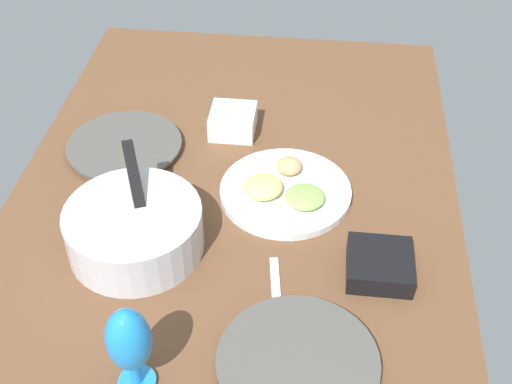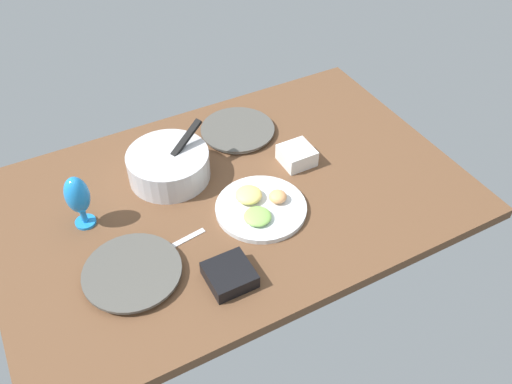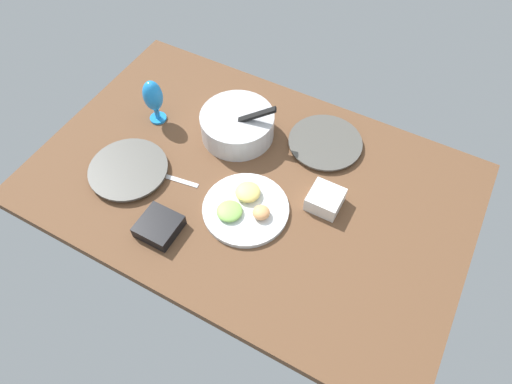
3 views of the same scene
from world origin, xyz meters
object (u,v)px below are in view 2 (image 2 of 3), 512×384
(fruit_platter, at_px, (260,206))
(square_bowl_black, at_px, (230,274))
(dinner_plate_left, at_px, (132,273))
(dinner_plate_right, at_px, (238,130))
(hurricane_glass_blue, at_px, (78,197))
(square_bowl_white, at_px, (297,155))
(mixing_bowl, at_px, (169,164))

(fruit_platter, height_order, square_bowl_black, fruit_platter)
(dinner_plate_left, height_order, fruit_platter, fruit_platter)
(dinner_plate_left, xyz_separation_m, dinner_plate_right, (0.59, 0.48, -0.00))
(dinner_plate_right, relative_size, hurricane_glass_blue, 1.47)
(dinner_plate_left, xyz_separation_m, square_bowl_white, (0.70, 0.22, 0.02))
(square_bowl_black, xyz_separation_m, square_bowl_white, (0.45, 0.37, 0.01))
(square_bowl_white, bearing_deg, fruit_platter, -146.91)
(dinner_plate_right, height_order, hurricane_glass_blue, hurricane_glass_blue)
(mixing_bowl, relative_size, square_bowl_white, 2.57)
(mixing_bowl, distance_m, fruit_platter, 0.36)
(fruit_platter, relative_size, square_bowl_white, 2.67)
(mixing_bowl, xyz_separation_m, fruit_platter, (0.20, -0.30, -0.04))
(square_bowl_white, bearing_deg, hurricane_glass_blue, 175.35)
(dinner_plate_right, xyz_separation_m, mixing_bowl, (-0.33, -0.11, 0.05))
(dinner_plate_right, bearing_deg, mixing_bowl, -160.72)
(dinner_plate_right, height_order, fruit_platter, fruit_platter)
(hurricane_glass_blue, relative_size, square_bowl_black, 1.48)
(fruit_platter, distance_m, square_bowl_black, 0.30)
(dinner_plate_right, relative_size, fruit_platter, 0.94)
(square_bowl_black, bearing_deg, hurricane_glass_blue, 126.16)
(fruit_platter, distance_m, hurricane_glass_blue, 0.58)
(dinner_plate_left, distance_m, square_bowl_black, 0.29)
(dinner_plate_right, relative_size, square_bowl_black, 2.17)
(dinner_plate_right, bearing_deg, square_bowl_black, -118.69)
(fruit_platter, height_order, square_bowl_white, square_bowl_white)
(square_bowl_white, bearing_deg, dinner_plate_right, 113.06)
(dinner_plate_right, relative_size, mixing_bowl, 0.98)
(mixing_bowl, xyz_separation_m, square_bowl_white, (0.44, -0.15, -0.02))
(fruit_platter, distance_m, square_bowl_white, 0.28)
(dinner_plate_left, relative_size, mixing_bowl, 1.00)
(dinner_plate_left, xyz_separation_m, square_bowl_black, (0.25, -0.15, 0.01))
(square_bowl_white, bearing_deg, square_bowl_black, -141.06)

